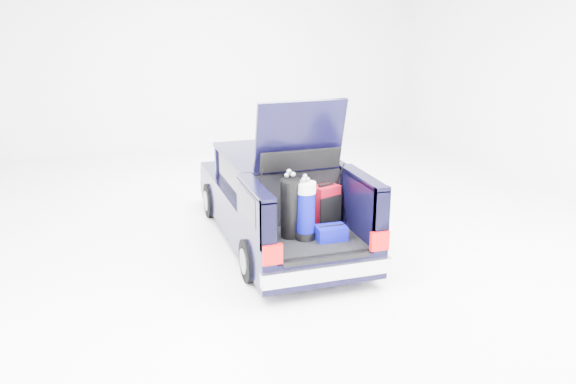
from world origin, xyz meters
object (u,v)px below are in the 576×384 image
object	(u,v)px
car	(277,199)
blue_golf_bag	(306,210)
black_golf_bag	(290,208)
blue_duffel	(331,233)
red_suitcase	(326,206)

from	to	relation	value
car	blue_golf_bag	distance (m)	1.64
car	black_golf_bag	bearing A→B (deg)	-99.83
blue_golf_bag	car	bearing A→B (deg)	72.04
car	blue_duffel	bearing A→B (deg)	-81.71
red_suitcase	blue_duffel	xyz separation A→B (m)	(-0.13, -0.55, -0.20)
car	black_golf_bag	world-z (taller)	car
blue_golf_bag	red_suitcase	bearing A→B (deg)	26.24
red_suitcase	blue_duffel	distance (m)	0.60
red_suitcase	blue_golf_bag	bearing A→B (deg)	-158.24
red_suitcase	blue_golf_bag	xyz separation A→B (m)	(-0.45, -0.40, 0.12)
car	blue_duffel	world-z (taller)	car
car	black_golf_bag	size ratio (longest dim) A/B	4.78
blue_golf_bag	blue_duffel	bearing A→B (deg)	-39.45
car	blue_duffel	distance (m)	1.76
black_golf_bag	blue_golf_bag	distance (m)	0.22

